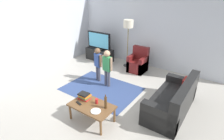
{
  "coord_description": "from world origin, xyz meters",
  "views": [
    {
      "loc": [
        2.68,
        -3.22,
        2.8
      ],
      "look_at": [
        0.0,
        0.6,
        0.65
      ],
      "focal_mm": 28.49,
      "sensor_mm": 36.0,
      "label": 1
    }
  ],
  "objects_px": {
    "floor_lamp": "(128,26)",
    "tv_remote": "(79,103)",
    "couch": "(174,102)",
    "tv_stand": "(100,55)",
    "armchair": "(138,63)",
    "tv": "(99,41)",
    "soda_can": "(97,101)",
    "child_center": "(107,65)",
    "coffee_table": "(92,107)",
    "bottle": "(106,102)",
    "plate": "(96,111)",
    "book_stack": "(84,96)",
    "child_near_tv": "(98,62)"
  },
  "relations": [
    {
      "from": "coffee_table",
      "to": "bottle",
      "type": "height_order",
      "value": "bottle"
    },
    {
      "from": "armchair",
      "to": "soda_can",
      "type": "relative_size",
      "value": 7.5
    },
    {
      "from": "tv_stand",
      "to": "coffee_table",
      "type": "distance_m",
      "value": 3.83
    },
    {
      "from": "child_near_tv",
      "to": "tv_remote",
      "type": "distance_m",
      "value": 1.96
    },
    {
      "from": "floor_lamp",
      "to": "child_near_tv",
      "type": "bearing_deg",
      "value": -94.95
    },
    {
      "from": "tv",
      "to": "floor_lamp",
      "type": "distance_m",
      "value": 1.45
    },
    {
      "from": "tv_stand",
      "to": "soda_can",
      "type": "xyz_separation_m",
      "value": [
        2.3,
        -2.97,
        0.24
      ]
    },
    {
      "from": "bottle",
      "to": "tv_remote",
      "type": "relative_size",
      "value": 1.99
    },
    {
      "from": "child_center",
      "to": "soda_can",
      "type": "height_order",
      "value": "child_center"
    },
    {
      "from": "soda_can",
      "to": "plate",
      "type": "xyz_separation_m",
      "value": [
        0.17,
        -0.24,
        -0.05
      ]
    },
    {
      "from": "tv_stand",
      "to": "tv_remote",
      "type": "height_order",
      "value": "tv_stand"
    },
    {
      "from": "tv",
      "to": "bottle",
      "type": "relative_size",
      "value": 3.24
    },
    {
      "from": "tv_stand",
      "to": "armchair",
      "type": "xyz_separation_m",
      "value": [
        1.85,
        -0.04,
        0.05
      ]
    },
    {
      "from": "child_near_tv",
      "to": "book_stack",
      "type": "relative_size",
      "value": 3.98
    },
    {
      "from": "coffee_table",
      "to": "tv_remote",
      "type": "relative_size",
      "value": 5.88
    },
    {
      "from": "tv",
      "to": "plate",
      "type": "height_order",
      "value": "tv"
    },
    {
      "from": "tv",
      "to": "soda_can",
      "type": "bearing_deg",
      "value": -52.03
    },
    {
      "from": "plate",
      "to": "coffee_table",
      "type": "bearing_deg",
      "value": 151.42
    },
    {
      "from": "child_near_tv",
      "to": "book_stack",
      "type": "distance_m",
      "value": 1.74
    },
    {
      "from": "coffee_table",
      "to": "plate",
      "type": "bearing_deg",
      "value": -28.58
    },
    {
      "from": "book_stack",
      "to": "tv_remote",
      "type": "height_order",
      "value": "book_stack"
    },
    {
      "from": "child_near_tv",
      "to": "plate",
      "type": "distance_m",
      "value": 2.22
    },
    {
      "from": "armchair",
      "to": "couch",
      "type": "bearing_deg",
      "value": -42.19
    },
    {
      "from": "child_center",
      "to": "tv_remote",
      "type": "xyz_separation_m",
      "value": [
        0.39,
        -1.62,
        -0.27
      ]
    },
    {
      "from": "tv_stand",
      "to": "bottle",
      "type": "bearing_deg",
      "value": -49.3
    },
    {
      "from": "child_near_tv",
      "to": "soda_can",
      "type": "relative_size",
      "value": 9.33
    },
    {
      "from": "tv",
      "to": "book_stack",
      "type": "bearing_deg",
      "value": -56.76
    },
    {
      "from": "couch",
      "to": "tv_remote",
      "type": "xyz_separation_m",
      "value": [
        -1.72,
        -1.5,
        0.14
      ]
    },
    {
      "from": "floor_lamp",
      "to": "child_near_tv",
      "type": "distance_m",
      "value": 1.84
    },
    {
      "from": "coffee_table",
      "to": "floor_lamp",
      "type": "bearing_deg",
      "value": 107.03
    },
    {
      "from": "tv_stand",
      "to": "armchair",
      "type": "distance_m",
      "value": 1.85
    },
    {
      "from": "soda_can",
      "to": "armchair",
      "type": "bearing_deg",
      "value": 98.86
    },
    {
      "from": "couch",
      "to": "child_center",
      "type": "bearing_deg",
      "value": 176.81
    },
    {
      "from": "floor_lamp",
      "to": "plate",
      "type": "relative_size",
      "value": 8.09
    },
    {
      "from": "floor_lamp",
      "to": "child_center",
      "type": "xyz_separation_m",
      "value": [
        0.32,
        -1.75,
        -0.84
      ]
    },
    {
      "from": "child_center",
      "to": "bottle",
      "type": "relative_size",
      "value": 3.43
    },
    {
      "from": "tv",
      "to": "child_near_tv",
      "type": "xyz_separation_m",
      "value": [
        1.12,
        -1.45,
        -0.17
      ]
    },
    {
      "from": "tv_remote",
      "to": "coffee_table",
      "type": "bearing_deg",
      "value": 37.02
    },
    {
      "from": "child_center",
      "to": "child_near_tv",
      "type": "bearing_deg",
      "value": 164.9
    },
    {
      "from": "tv_stand",
      "to": "child_near_tv",
      "type": "xyz_separation_m",
      "value": [
        1.12,
        -1.47,
        0.43
      ]
    },
    {
      "from": "tv_stand",
      "to": "couch",
      "type": "relative_size",
      "value": 0.67
    },
    {
      "from": "floor_lamp",
      "to": "tv_remote",
      "type": "distance_m",
      "value": 3.62
    },
    {
      "from": "tv",
      "to": "plate",
      "type": "distance_m",
      "value": 4.06
    },
    {
      "from": "tv",
      "to": "soda_can",
      "type": "height_order",
      "value": "tv"
    },
    {
      "from": "tv",
      "to": "child_near_tv",
      "type": "relative_size",
      "value": 0.98
    },
    {
      "from": "child_center",
      "to": "coffee_table",
      "type": "relative_size",
      "value": 1.16
    },
    {
      "from": "tv",
      "to": "tv_remote",
      "type": "xyz_separation_m",
      "value": [
        1.97,
        -3.19,
        -0.42
      ]
    },
    {
      "from": "couch",
      "to": "floor_lamp",
      "type": "bearing_deg",
      "value": 142.54
    },
    {
      "from": "tv_stand",
      "to": "armchair",
      "type": "bearing_deg",
      "value": -1.22
    },
    {
      "from": "armchair",
      "to": "child_center",
      "type": "relative_size",
      "value": 0.77
    }
  ]
}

